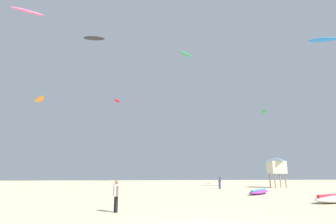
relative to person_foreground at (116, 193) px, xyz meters
name	(u,v)px	position (x,y,z in m)	size (l,w,h in m)	color
person_foreground	(116,193)	(0.00, 0.00, 0.00)	(0.39, 0.52, 1.71)	black
person_midground	(220,181)	(11.03, 19.49, -0.03)	(0.44, 0.40, 1.66)	navy
kite_grounded_mid	(259,192)	(12.62, 10.90, -0.77)	(3.58, 3.73, 0.49)	purple
lifeguard_tower	(276,165)	(19.57, 20.95, 2.06)	(2.30, 2.30, 4.15)	#8C704C
kite_aloft_0	(94,38)	(-9.30, 33.27, 26.88)	(4.15, 1.27, 0.66)	#2D2D33
kite_aloft_1	(264,112)	(21.87, 28.43, 11.45)	(1.93, 3.25, 0.69)	green
kite_aloft_3	(186,54)	(9.05, 34.07, 24.52)	(3.65, 3.40, 0.91)	green
kite_aloft_4	(27,11)	(-13.34, 14.67, 20.34)	(3.84, 2.58, 0.79)	#E5598C
kite_aloft_5	(117,101)	(-3.93, 30.25, 13.37)	(1.21, 2.38, 0.40)	red
kite_aloft_6	(323,40)	(25.30, 15.93, 18.72)	(3.94, 1.96, 0.38)	blue
kite_aloft_7	(39,99)	(-14.06, 22.62, 11.34)	(2.81, 3.58, 0.43)	orange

